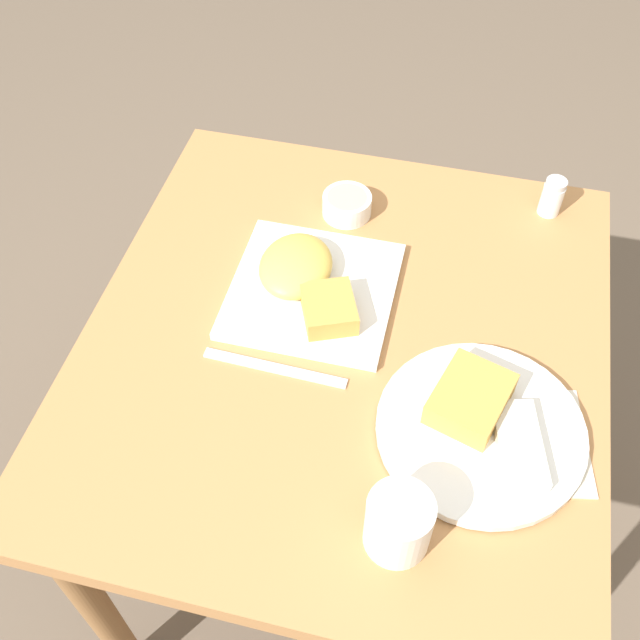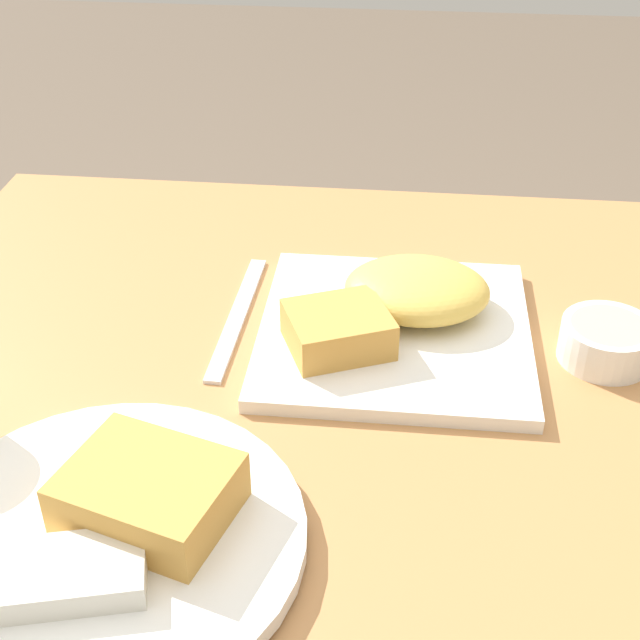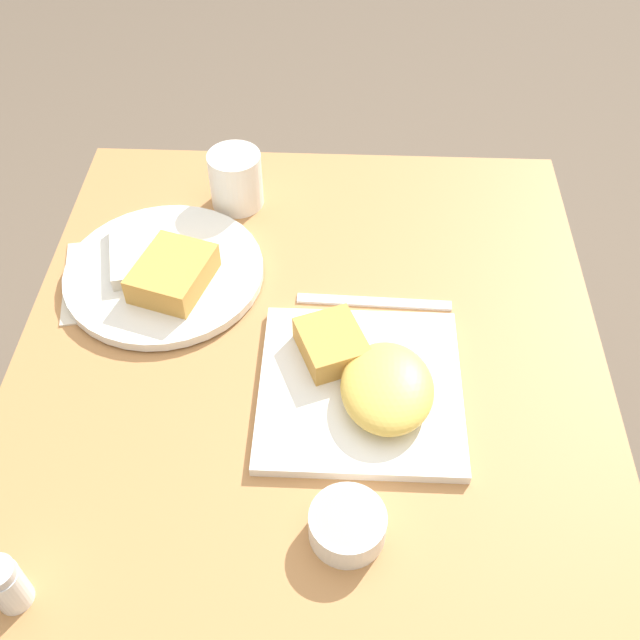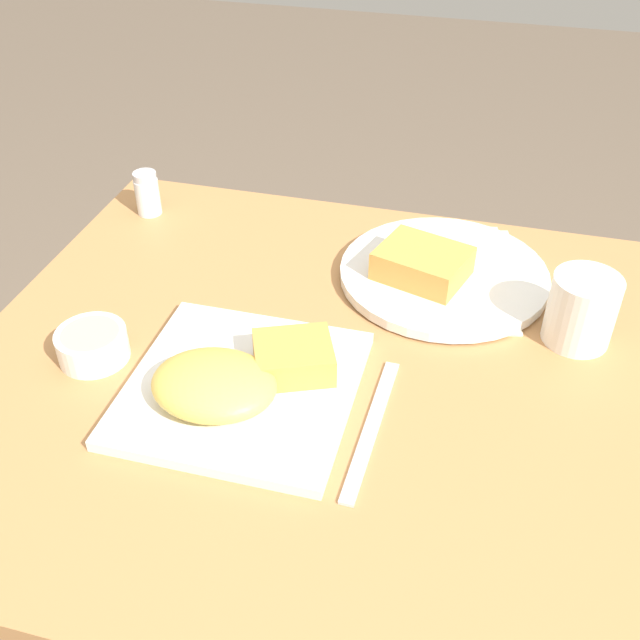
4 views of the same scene
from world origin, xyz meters
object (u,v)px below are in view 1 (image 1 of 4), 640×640
(plate_oval_far, at_px, (481,423))
(sauce_ramekin, at_px, (347,205))
(butter_knife, at_px, (275,368))
(salt_shaker, at_px, (552,199))
(coffee_mug, at_px, (398,523))
(plate_square_near, at_px, (308,283))

(plate_oval_far, distance_m, sauce_ramekin, 0.47)
(sauce_ramekin, height_order, butter_knife, sauce_ramekin)
(salt_shaker, distance_m, coffee_mug, 0.67)
(plate_square_near, height_order, coffee_mug, coffee_mug)
(sauce_ramekin, bearing_deg, plate_square_near, -5.98)
(plate_oval_far, distance_m, salt_shaker, 0.47)
(coffee_mug, bearing_deg, butter_knife, -134.57)
(butter_knife, distance_m, coffee_mug, 0.31)
(plate_square_near, height_order, butter_knife, plate_square_near)
(plate_square_near, xyz_separation_m, sauce_ramekin, (-0.19, 0.02, -0.00))
(butter_knife, bearing_deg, plate_oval_far, -4.55)
(plate_square_near, distance_m, coffee_mug, 0.42)
(sauce_ramekin, bearing_deg, salt_shaker, 104.20)
(butter_knife, bearing_deg, plate_square_near, 87.54)
(plate_square_near, bearing_deg, plate_oval_far, 56.92)
(sauce_ramekin, distance_m, salt_shaker, 0.35)
(sauce_ramekin, bearing_deg, butter_knife, -5.20)
(coffee_mug, bearing_deg, sauce_ramekin, -161.78)
(plate_square_near, height_order, salt_shaker, salt_shaker)
(sauce_ramekin, height_order, coffee_mug, coffee_mug)
(coffee_mug, bearing_deg, plate_oval_far, 154.69)
(plate_oval_far, bearing_deg, salt_shaker, 171.47)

